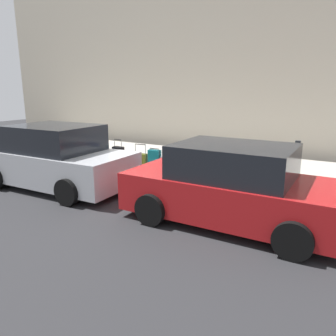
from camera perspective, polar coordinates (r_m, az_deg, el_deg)
ground_plane at (r=9.55m, az=-6.50°, el=-2.25°), size 40.00×40.00×0.00m
sidewalk_curb at (r=11.58m, az=0.79°, el=1.04°), size 18.00×5.00×0.14m
building_facade_sidewalk_side at (r=15.68m, az=9.72°, el=22.75°), size 24.00×3.00×10.24m
suitcase_olive_0 at (r=8.55m, az=14.15°, el=-0.90°), size 0.49×0.23×1.02m
suitcase_red_1 at (r=8.75m, az=11.06°, el=-0.67°), size 0.37×0.21×1.00m
suitcase_black_2 at (r=8.88m, az=8.00°, el=-0.23°), size 0.47×0.29×1.00m
suitcase_maroon_3 at (r=9.11m, az=5.14°, el=0.29°), size 0.41×0.26×1.06m
suitcase_navy_4 at (r=9.32m, az=2.51°, el=0.68°), size 0.39×0.22×0.98m
suitcase_silver_5 at (r=9.49m, az=-0.07°, el=0.36°), size 0.36×0.26×0.80m
suitcase_teal_6 at (r=9.67m, az=-2.39°, el=1.09°), size 0.37×0.20×0.78m
suitcase_olive_7 at (r=9.89m, az=-4.83°, el=0.93°), size 0.42×0.22×0.88m
suitcase_red_8 at (r=10.18m, az=-6.92°, el=1.20°), size 0.37×0.24×0.62m
suitcase_black_9 at (r=10.45m, az=-8.74°, el=1.84°), size 0.35×0.22×0.95m
fire_hydrant at (r=10.96m, az=-12.10°, el=2.66°), size 0.39×0.21×0.82m
bollard_post at (r=11.35m, az=-15.35°, el=2.94°), size 0.16×0.16×0.89m
parking_meter at (r=8.48m, az=21.71°, el=1.53°), size 0.12×0.09×1.27m
parked_car_red_0 at (r=6.50m, az=11.27°, el=-3.30°), size 4.28×2.07×1.59m
parked_car_silver_1 at (r=9.24m, az=-19.06°, el=1.56°), size 4.29×2.21×1.69m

